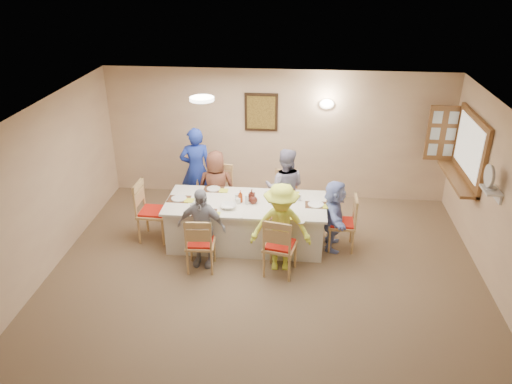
# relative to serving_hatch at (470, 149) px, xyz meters

# --- Properties ---
(ground) EXTENTS (7.00, 7.00, 0.00)m
(ground) POSITION_rel_serving_hatch_xyz_m (-3.21, -2.40, -1.50)
(ground) COLOR brown
(room_walls) EXTENTS (7.00, 7.00, 7.00)m
(room_walls) POSITION_rel_serving_hatch_xyz_m (-3.21, -2.40, 0.01)
(room_walls) COLOR tan
(room_walls) RESTS_ON ground
(wall_picture) EXTENTS (0.62, 0.05, 0.72)m
(wall_picture) POSITION_rel_serving_hatch_xyz_m (-3.51, 1.06, 0.20)
(wall_picture) COLOR black
(wall_picture) RESTS_ON room_walls
(wall_sconce) EXTENTS (0.26, 0.09, 0.18)m
(wall_sconce) POSITION_rel_serving_hatch_xyz_m (-2.31, 1.04, 0.40)
(wall_sconce) COLOR white
(wall_sconce) RESTS_ON room_walls
(ceiling_light) EXTENTS (0.36, 0.36, 0.05)m
(ceiling_light) POSITION_rel_serving_hatch_xyz_m (-4.21, -0.90, 0.97)
(ceiling_light) COLOR white
(ceiling_light) RESTS_ON room_walls
(serving_hatch) EXTENTS (0.06, 1.50, 1.15)m
(serving_hatch) POSITION_rel_serving_hatch_xyz_m (0.00, 0.00, 0.00)
(serving_hatch) COLOR brown
(serving_hatch) RESTS_ON room_walls
(hatch_sill) EXTENTS (0.30, 1.50, 0.05)m
(hatch_sill) POSITION_rel_serving_hatch_xyz_m (-0.12, 0.00, -0.53)
(hatch_sill) COLOR brown
(hatch_sill) RESTS_ON room_walls
(shutter_door) EXTENTS (0.55, 0.04, 1.00)m
(shutter_door) POSITION_rel_serving_hatch_xyz_m (-0.26, 0.76, 0.00)
(shutter_door) COLOR brown
(shutter_door) RESTS_ON room_walls
(fan_shelf) EXTENTS (0.22, 0.36, 0.03)m
(fan_shelf) POSITION_rel_serving_hatch_xyz_m (-0.08, -1.35, -0.10)
(fan_shelf) COLOR white
(fan_shelf) RESTS_ON room_walls
(desk_fan) EXTENTS (0.30, 0.30, 0.28)m
(desk_fan) POSITION_rel_serving_hatch_xyz_m (-0.11, -1.35, 0.05)
(desk_fan) COLOR #A5A5A8
(desk_fan) RESTS_ON fan_shelf
(dining_table) EXTENTS (2.58, 1.09, 0.76)m
(dining_table) POSITION_rel_serving_hatch_xyz_m (-3.59, -0.79, -1.12)
(dining_table) COLOR silver
(dining_table) RESTS_ON ground
(chair_back_left) EXTENTS (0.56, 0.56, 1.00)m
(chair_back_left) POSITION_rel_serving_hatch_xyz_m (-4.19, 0.01, -1.00)
(chair_back_left) COLOR tan
(chair_back_left) RESTS_ON ground
(chair_back_right) EXTENTS (0.47, 0.47, 0.94)m
(chair_back_right) POSITION_rel_serving_hatch_xyz_m (-2.99, 0.01, -1.03)
(chair_back_right) COLOR tan
(chair_back_right) RESTS_ON ground
(chair_front_left) EXTENTS (0.47, 0.47, 0.92)m
(chair_front_left) POSITION_rel_serving_hatch_xyz_m (-4.19, -1.59, -1.04)
(chair_front_left) COLOR tan
(chair_front_left) RESTS_ON ground
(chair_front_right) EXTENTS (0.55, 0.55, 0.98)m
(chair_front_right) POSITION_rel_serving_hatch_xyz_m (-2.99, -1.59, -1.01)
(chair_front_right) COLOR tan
(chair_front_right) RESTS_ON ground
(chair_left_end) EXTENTS (0.51, 0.51, 1.03)m
(chair_left_end) POSITION_rel_serving_hatch_xyz_m (-5.14, -0.79, -0.99)
(chair_left_end) COLOR tan
(chair_left_end) RESTS_ON ground
(chair_right_end) EXTENTS (0.45, 0.45, 0.93)m
(chair_right_end) POSITION_rel_serving_hatch_xyz_m (-2.04, -0.79, -1.04)
(chair_right_end) COLOR tan
(chair_right_end) RESTS_ON ground
(diner_back_left) EXTENTS (0.71, 0.51, 1.34)m
(diner_back_left) POSITION_rel_serving_hatch_xyz_m (-4.19, -0.11, -0.83)
(diner_back_left) COLOR brown
(diner_back_left) RESTS_ON ground
(diner_back_right) EXTENTS (0.75, 0.62, 1.44)m
(diner_back_right) POSITION_rel_serving_hatch_xyz_m (-2.99, -0.11, -0.78)
(diner_back_right) COLOR gray
(diner_back_right) RESTS_ON ground
(diner_front_left) EXTENTS (0.83, 0.49, 1.29)m
(diner_front_left) POSITION_rel_serving_hatch_xyz_m (-4.19, -1.47, -0.86)
(diner_front_left) COLOR #9999A4
(diner_front_left) RESTS_ON ground
(diner_front_right) EXTENTS (0.95, 0.60, 1.41)m
(diner_front_right) POSITION_rel_serving_hatch_xyz_m (-2.99, -1.47, -0.79)
(diner_front_right) COLOR #EAFD48
(diner_front_right) RESTS_ON ground
(diner_right_end) EXTENTS (1.12, 0.42, 1.19)m
(diner_right_end) POSITION_rel_serving_hatch_xyz_m (-2.17, -0.79, -0.91)
(diner_right_end) COLOR #98ACF5
(diner_right_end) RESTS_ON ground
(caregiver) EXTENTS (0.77, 0.67, 1.60)m
(caregiver) POSITION_rel_serving_hatch_xyz_m (-4.64, 0.36, -0.70)
(caregiver) COLOR #2039B3
(caregiver) RESTS_ON ground
(placemat_fl) EXTENTS (0.37, 0.27, 0.01)m
(placemat_fl) POSITION_rel_serving_hatch_xyz_m (-4.19, -1.21, -0.74)
(placemat_fl) COLOR #472B19
(placemat_fl) RESTS_ON dining_table
(plate_fl) EXTENTS (0.25, 0.25, 0.02)m
(plate_fl) POSITION_rel_serving_hatch_xyz_m (-4.19, -1.21, -0.73)
(plate_fl) COLOR white
(plate_fl) RESTS_ON dining_table
(napkin_fl) EXTENTS (0.15, 0.15, 0.01)m
(napkin_fl) POSITION_rel_serving_hatch_xyz_m (-4.01, -1.26, -0.73)
(napkin_fl) COLOR yellow
(napkin_fl) RESTS_ON dining_table
(placemat_fr) EXTENTS (0.35, 0.26, 0.01)m
(placemat_fr) POSITION_rel_serving_hatch_xyz_m (-2.99, -1.21, -0.74)
(placemat_fr) COLOR #472B19
(placemat_fr) RESTS_ON dining_table
(plate_fr) EXTENTS (0.22, 0.22, 0.01)m
(plate_fr) POSITION_rel_serving_hatch_xyz_m (-2.99, -1.21, -0.73)
(plate_fr) COLOR white
(plate_fr) RESTS_ON dining_table
(napkin_fr) EXTENTS (0.14, 0.14, 0.01)m
(napkin_fr) POSITION_rel_serving_hatch_xyz_m (-2.81, -1.26, -0.73)
(napkin_fr) COLOR yellow
(napkin_fr) RESTS_ON dining_table
(placemat_bl) EXTENTS (0.34, 0.25, 0.01)m
(placemat_bl) POSITION_rel_serving_hatch_xyz_m (-4.19, -0.37, -0.74)
(placemat_bl) COLOR #472B19
(placemat_bl) RESTS_ON dining_table
(plate_bl) EXTENTS (0.23, 0.23, 0.01)m
(plate_bl) POSITION_rel_serving_hatch_xyz_m (-4.19, -0.37, -0.73)
(plate_bl) COLOR white
(plate_bl) RESTS_ON dining_table
(napkin_bl) EXTENTS (0.15, 0.15, 0.01)m
(napkin_bl) POSITION_rel_serving_hatch_xyz_m (-4.01, -0.42, -0.73)
(napkin_bl) COLOR yellow
(napkin_bl) RESTS_ON dining_table
(placemat_br) EXTENTS (0.37, 0.28, 0.01)m
(placemat_br) POSITION_rel_serving_hatch_xyz_m (-2.99, -0.37, -0.74)
(placemat_br) COLOR #472B19
(placemat_br) RESTS_ON dining_table
(plate_br) EXTENTS (0.25, 0.25, 0.02)m
(plate_br) POSITION_rel_serving_hatch_xyz_m (-2.99, -0.37, -0.73)
(plate_br) COLOR white
(plate_br) RESTS_ON dining_table
(napkin_br) EXTENTS (0.15, 0.15, 0.01)m
(napkin_br) POSITION_rel_serving_hatch_xyz_m (-2.81, -0.42, -0.73)
(napkin_br) COLOR yellow
(napkin_br) RESTS_ON dining_table
(placemat_le) EXTENTS (0.36, 0.27, 0.01)m
(placemat_le) POSITION_rel_serving_hatch_xyz_m (-4.69, -0.79, -0.74)
(placemat_le) COLOR #472B19
(placemat_le) RESTS_ON dining_table
(plate_le) EXTENTS (0.25, 0.25, 0.02)m
(plate_le) POSITION_rel_serving_hatch_xyz_m (-4.69, -0.79, -0.73)
(plate_le) COLOR white
(plate_le) RESTS_ON dining_table
(napkin_le) EXTENTS (0.15, 0.15, 0.01)m
(napkin_le) POSITION_rel_serving_hatch_xyz_m (-4.51, -0.84, -0.73)
(napkin_le) COLOR yellow
(napkin_le) RESTS_ON dining_table
(placemat_re) EXTENTS (0.34, 0.25, 0.01)m
(placemat_re) POSITION_rel_serving_hatch_xyz_m (-2.47, -0.79, -0.74)
(placemat_re) COLOR #472B19
(placemat_re) RESTS_ON dining_table
(plate_re) EXTENTS (0.25, 0.25, 0.02)m
(plate_re) POSITION_rel_serving_hatch_xyz_m (-2.47, -0.79, -0.73)
(plate_re) COLOR white
(plate_re) RESTS_ON dining_table
(napkin_re) EXTENTS (0.14, 0.14, 0.01)m
(napkin_re) POSITION_rel_serving_hatch_xyz_m (-2.29, -0.84, -0.73)
(napkin_re) COLOR yellow
(napkin_re) RESTS_ON dining_table
(teacup_a) EXTENTS (0.18, 0.18, 0.09)m
(teacup_a) POSITION_rel_serving_hatch_xyz_m (-4.38, -1.10, -0.70)
(teacup_a) COLOR white
(teacup_a) RESTS_ON dining_table
(teacup_b) EXTENTS (0.11, 0.11, 0.09)m
(teacup_b) POSITION_rel_serving_hatch_xyz_m (-3.17, -0.29, -0.69)
(teacup_b) COLOR white
(teacup_b) RESTS_ON dining_table
(bowl_a) EXTENTS (0.27, 0.27, 0.06)m
(bowl_a) POSITION_rel_serving_hatch_xyz_m (-3.84, -1.02, -0.71)
(bowl_a) COLOR white
(bowl_a) RESTS_ON dining_table
(bowl_b) EXTENTS (0.26, 0.26, 0.07)m
(bowl_b) POSITION_rel_serving_hatch_xyz_m (-3.21, -0.56, -0.71)
(bowl_b) COLOR white
(bowl_b) RESTS_ON dining_table
(condiment_ketchup) EXTENTS (0.08, 0.08, 0.21)m
(condiment_ketchup) POSITION_rel_serving_hatch_xyz_m (-3.68, -0.80, -0.64)
(condiment_ketchup) COLOR #A3360D
(condiment_ketchup) RESTS_ON dining_table
(condiment_brown) EXTENTS (0.12, 0.12, 0.20)m
(condiment_brown) POSITION_rel_serving_hatch_xyz_m (-3.50, -0.73, -0.64)
(condiment_brown) COLOR #4B1B14
(condiment_brown) RESTS_ON dining_table
(condiment_malt) EXTENTS (0.21, 0.21, 0.17)m
(condiment_malt) POSITION_rel_serving_hatch_xyz_m (-3.47, -0.82, -0.66)
(condiment_malt) COLOR #4B1B14
(condiment_malt) RESTS_ON dining_table
(drinking_glass) EXTENTS (0.07, 0.07, 0.11)m
(drinking_glass) POSITION_rel_serving_hatch_xyz_m (-3.74, -0.74, -0.68)
(drinking_glass) COLOR silver
(drinking_glass) RESTS_ON dining_table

